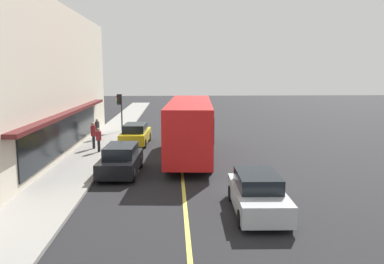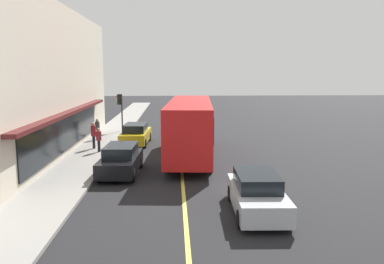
{
  "view_description": "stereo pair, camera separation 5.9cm",
  "coord_description": "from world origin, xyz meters",
  "px_view_note": "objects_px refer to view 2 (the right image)",
  "views": [
    {
      "loc": [
        -24.03,
        0.45,
        5.33
      ],
      "look_at": [
        -0.5,
        -0.71,
        1.6
      ],
      "focal_mm": 36.24,
      "sensor_mm": 36.0,
      "label": 1
    },
    {
      "loc": [
        -24.03,
        0.39,
        5.33
      ],
      "look_at": [
        -0.5,
        -0.71,
        1.6
      ],
      "focal_mm": 36.24,
      "sensor_mm": 36.0,
      "label": 2
    }
  ],
  "objects_px": {
    "car_yellow": "(136,134)",
    "pedestrian_waiting": "(99,138)",
    "bus": "(190,126)",
    "pedestrian_near_storefront": "(97,127)",
    "traffic_light": "(120,104)",
    "car_silver": "(257,194)",
    "car_black": "(121,160)",
    "pedestrian_at_corner": "(93,133)"
  },
  "relations": [
    {
      "from": "car_black",
      "to": "car_silver",
      "type": "relative_size",
      "value": 1.0
    },
    {
      "from": "car_yellow",
      "to": "car_black",
      "type": "bearing_deg",
      "value": -179.82
    },
    {
      "from": "bus",
      "to": "car_silver",
      "type": "height_order",
      "value": "bus"
    },
    {
      "from": "bus",
      "to": "pedestrian_at_corner",
      "type": "bearing_deg",
      "value": 69.72
    },
    {
      "from": "car_yellow",
      "to": "pedestrian_waiting",
      "type": "xyz_separation_m",
      "value": [
        -3.29,
        2.05,
        0.33
      ]
    },
    {
      "from": "traffic_light",
      "to": "car_silver",
      "type": "bearing_deg",
      "value": -158.43
    },
    {
      "from": "car_silver",
      "to": "pedestrian_waiting",
      "type": "bearing_deg",
      "value": 36.25
    },
    {
      "from": "car_silver",
      "to": "pedestrian_near_storefront",
      "type": "bearing_deg",
      "value": 29.96
    },
    {
      "from": "pedestrian_waiting",
      "to": "car_silver",
      "type": "bearing_deg",
      "value": -143.75
    },
    {
      "from": "pedestrian_at_corner",
      "to": "traffic_light",
      "type": "bearing_deg",
      "value": -5.63
    },
    {
      "from": "car_black",
      "to": "pedestrian_at_corner",
      "type": "bearing_deg",
      "value": 23.22
    },
    {
      "from": "car_silver",
      "to": "traffic_light",
      "type": "bearing_deg",
      "value": 21.57
    },
    {
      "from": "pedestrian_waiting",
      "to": "pedestrian_near_storefront",
      "type": "distance_m",
      "value": 4.76
    },
    {
      "from": "traffic_light",
      "to": "car_silver",
      "type": "xyz_separation_m",
      "value": [
        -19.66,
        -7.77,
        -1.79
      ]
    },
    {
      "from": "car_silver",
      "to": "pedestrian_at_corner",
      "type": "xyz_separation_m",
      "value": [
        12.0,
        8.53,
        0.49
      ]
    },
    {
      "from": "car_yellow",
      "to": "pedestrian_near_storefront",
      "type": "distance_m",
      "value": 3.34
    },
    {
      "from": "pedestrian_at_corner",
      "to": "car_yellow",
      "type": "bearing_deg",
      "value": -50.32
    },
    {
      "from": "car_silver",
      "to": "pedestrian_at_corner",
      "type": "height_order",
      "value": "pedestrian_at_corner"
    },
    {
      "from": "car_black",
      "to": "pedestrian_near_storefront",
      "type": "height_order",
      "value": "pedestrian_near_storefront"
    },
    {
      "from": "car_black",
      "to": "pedestrian_at_corner",
      "type": "height_order",
      "value": "pedestrian_at_corner"
    },
    {
      "from": "car_black",
      "to": "pedestrian_near_storefront",
      "type": "xyz_separation_m",
      "value": [
        9.65,
        3.05,
        0.35
      ]
    },
    {
      "from": "bus",
      "to": "pedestrian_near_storefront",
      "type": "relative_size",
      "value": 7.14
    },
    {
      "from": "car_yellow",
      "to": "pedestrian_waiting",
      "type": "relative_size",
      "value": 2.83
    },
    {
      "from": "car_silver",
      "to": "car_yellow",
      "type": "bearing_deg",
      "value": 22.7
    },
    {
      "from": "car_black",
      "to": "pedestrian_waiting",
      "type": "distance_m",
      "value": 5.42
    },
    {
      "from": "bus",
      "to": "car_black",
      "type": "distance_m",
      "value": 5.47
    },
    {
      "from": "bus",
      "to": "car_silver",
      "type": "relative_size",
      "value": 2.59
    },
    {
      "from": "car_black",
      "to": "pedestrian_at_corner",
      "type": "xyz_separation_m",
      "value": [
        6.13,
        2.63,
        0.49
      ]
    },
    {
      "from": "traffic_light",
      "to": "car_silver",
      "type": "distance_m",
      "value": 21.22
    },
    {
      "from": "car_black",
      "to": "pedestrian_near_storefront",
      "type": "distance_m",
      "value": 10.13
    },
    {
      "from": "traffic_light",
      "to": "pedestrian_waiting",
      "type": "distance_m",
      "value": 8.91
    },
    {
      "from": "bus",
      "to": "car_yellow",
      "type": "bearing_deg",
      "value": 40.0
    },
    {
      "from": "car_silver",
      "to": "pedestrian_near_storefront",
      "type": "xyz_separation_m",
      "value": [
        15.53,
        8.95,
        0.35
      ]
    },
    {
      "from": "traffic_light",
      "to": "pedestrian_at_corner",
      "type": "xyz_separation_m",
      "value": [
        -7.66,
        0.76,
        -1.31
      ]
    },
    {
      "from": "car_silver",
      "to": "car_yellow",
      "type": "xyz_separation_m",
      "value": [
        14.16,
        5.92,
        0.0
      ]
    },
    {
      "from": "pedestrian_near_storefront",
      "to": "pedestrian_waiting",
      "type": "bearing_deg",
      "value": -168.12
    },
    {
      "from": "car_black",
      "to": "pedestrian_waiting",
      "type": "relative_size",
      "value": 2.82
    },
    {
      "from": "bus",
      "to": "pedestrian_near_storefront",
      "type": "distance_m",
      "value": 9.06
    },
    {
      "from": "car_silver",
      "to": "pedestrian_waiting",
      "type": "height_order",
      "value": "pedestrian_waiting"
    },
    {
      "from": "bus",
      "to": "pedestrian_near_storefront",
      "type": "height_order",
      "value": "bus"
    },
    {
      "from": "bus",
      "to": "car_black",
      "type": "relative_size",
      "value": 2.57
    },
    {
      "from": "bus",
      "to": "traffic_light",
      "type": "bearing_deg",
      "value": 29.4
    }
  ]
}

